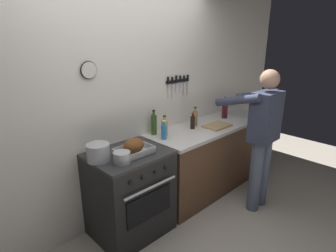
{
  "coord_description": "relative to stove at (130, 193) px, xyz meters",
  "views": [
    {
      "loc": [
        -1.68,
        -1.09,
        1.99
      ],
      "look_at": [
        0.2,
        0.85,
        1.12
      ],
      "focal_mm": 29.71,
      "sensor_mm": 36.0,
      "label": 1
    }
  ],
  "objects": [
    {
      "name": "saucepan",
      "position": [
        -0.17,
        -0.14,
        0.5
      ],
      "size": [
        0.16,
        0.16,
        0.1
      ],
      "color": "#B7B7BC",
      "rests_on": "stove"
    },
    {
      "name": "bottle_olive_oil",
      "position": [
        0.55,
        0.24,
        0.57
      ],
      "size": [
        0.07,
        0.07,
        0.29
      ],
      "color": "#385623",
      "rests_on": "counter_block"
    },
    {
      "name": "counter_block",
      "position": [
        1.43,
        0.0,
        0.01
      ],
      "size": [
        2.03,
        0.65,
        0.9
      ],
      "color": "brown",
      "rests_on": "ground"
    },
    {
      "name": "wall_back",
      "position": [
        0.22,
        0.36,
        0.85
      ],
      "size": [
        6.0,
        0.13,
        2.6
      ],
      "color": "white",
      "rests_on": "ground"
    },
    {
      "name": "stove",
      "position": [
        0.0,
        0.0,
        0.0
      ],
      "size": [
        0.76,
        0.67,
        0.9
      ],
      "color": "black",
      "rests_on": "ground"
    },
    {
      "name": "bottle_wine_red",
      "position": [
        1.71,
        0.06,
        0.57
      ],
      "size": [
        0.08,
        0.08,
        0.29
      ],
      "color": "#47141E",
      "rests_on": "counter_block"
    },
    {
      "name": "person_cook",
      "position": [
        1.38,
        -0.68,
        0.5
      ],
      "size": [
        0.51,
        0.63,
        1.66
      ],
      "rotation": [
        0.0,
        0.0,
        1.49
      ],
      "color": "#4C566B",
      "rests_on": "ground"
    },
    {
      "name": "bottle_vinegar",
      "position": [
        1.14,
        0.12,
        0.55
      ],
      "size": [
        0.07,
        0.07,
        0.25
      ],
      "color": "#997F4C",
      "rests_on": "counter_block"
    },
    {
      "name": "stock_pot",
      "position": [
        -0.29,
        0.04,
        0.53
      ],
      "size": [
        0.21,
        0.21,
        0.16
      ],
      "color": "#B7B7BC",
      "rests_on": "stove"
    },
    {
      "name": "bottle_cooking_oil",
      "position": [
        0.6,
        0.11,
        0.55
      ],
      "size": [
        0.07,
        0.07,
        0.24
      ],
      "color": "gold",
      "rests_on": "counter_block"
    },
    {
      "name": "roasting_pan",
      "position": [
        0.03,
        -0.06,
        0.52
      ],
      "size": [
        0.35,
        0.26,
        0.16
      ],
      "color": "#B7B7BC",
      "rests_on": "stove"
    },
    {
      "name": "cutting_board",
      "position": [
        1.31,
        -0.11,
        0.46
      ],
      "size": [
        0.36,
        0.24,
        0.02
      ],
      "primitive_type": "cube",
      "color": "tan",
      "rests_on": "counter_block"
    },
    {
      "name": "bottle_dish_soap",
      "position": [
        0.52,
        0.04,
        0.54
      ],
      "size": [
        0.06,
        0.06,
        0.21
      ],
      "color": "#338CCC",
      "rests_on": "counter_block"
    },
    {
      "name": "bottle_soy_sauce",
      "position": [
        1.03,
        0.06,
        0.53
      ],
      "size": [
        0.06,
        0.06,
        0.21
      ],
      "color": "black",
      "rests_on": "counter_block"
    }
  ]
}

